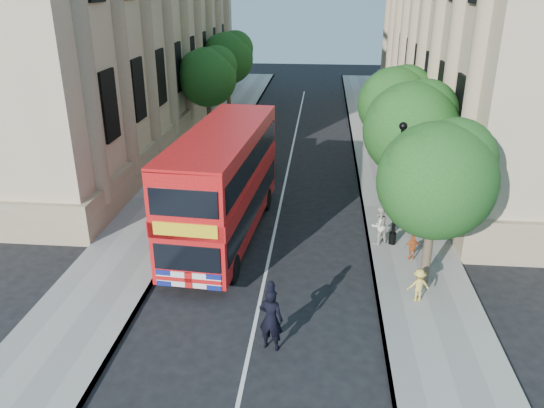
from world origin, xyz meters
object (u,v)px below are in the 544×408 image
(double_decker_bus, at_px, (224,182))
(woman_pedestrian, at_px, (379,225))
(lamp_post, at_px, (397,190))
(box_van, at_px, (250,153))
(police_constable, at_px, (271,319))

(double_decker_bus, xyz_separation_m, woman_pedestrian, (6.46, -0.17, -1.64))
(lamp_post, xyz_separation_m, box_van, (-7.10, 8.64, -1.29))
(box_van, distance_m, police_constable, 16.02)
(lamp_post, height_order, police_constable, lamp_post)
(lamp_post, distance_m, box_van, 11.26)
(woman_pedestrian, bearing_deg, police_constable, 27.40)
(double_decker_bus, height_order, woman_pedestrian, double_decker_bus)
(box_van, relative_size, police_constable, 2.14)
(double_decker_bus, xyz_separation_m, police_constable, (2.69, -7.31, -1.54))
(lamp_post, height_order, box_van, lamp_post)
(box_van, bearing_deg, police_constable, -80.47)
(box_van, bearing_deg, double_decker_bus, -89.98)
(double_decker_bus, distance_m, police_constable, 7.94)
(box_van, relative_size, woman_pedestrian, 2.72)
(lamp_post, bearing_deg, box_van, 129.41)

